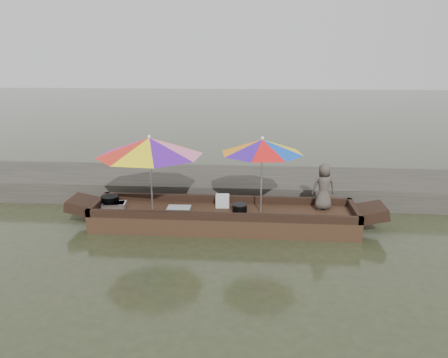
# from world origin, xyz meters

# --- Properties ---
(water) EXTENTS (80.00, 80.00, 0.00)m
(water) POSITION_xyz_m (0.00, 0.00, 0.00)
(water) COLOR #28301C
(water) RESTS_ON ground
(dock) EXTENTS (22.00, 2.20, 0.50)m
(dock) POSITION_xyz_m (0.00, 2.20, 0.25)
(dock) COLOR #2D2B26
(dock) RESTS_ON ground
(boat_hull) EXTENTS (5.38, 1.20, 0.35)m
(boat_hull) POSITION_xyz_m (0.00, 0.00, 0.17)
(boat_hull) COLOR #3F2917
(boat_hull) RESTS_ON water
(cooking_pot) EXTENTS (0.37, 0.37, 0.20)m
(cooking_pot) POSITION_xyz_m (-2.44, 0.16, 0.45)
(cooking_pot) COLOR black
(cooking_pot) RESTS_ON boat_hull
(tray_crayfish) EXTENTS (0.52, 0.40, 0.09)m
(tray_crayfish) POSITION_xyz_m (-2.32, 0.06, 0.39)
(tray_crayfish) COLOR silver
(tray_crayfish) RESTS_ON boat_hull
(tray_scallop) EXTENTS (0.49, 0.35, 0.06)m
(tray_scallop) POSITION_xyz_m (-0.92, -0.03, 0.38)
(tray_scallop) COLOR silver
(tray_scallop) RESTS_ON boat_hull
(charcoal_grill) EXTENTS (0.30, 0.30, 0.14)m
(charcoal_grill) POSITION_xyz_m (0.33, -0.01, 0.42)
(charcoal_grill) COLOR black
(charcoal_grill) RESTS_ON boat_hull
(supply_bag) EXTENTS (0.29, 0.23, 0.26)m
(supply_bag) POSITION_xyz_m (-0.04, 0.25, 0.48)
(supply_bag) COLOR silver
(supply_bag) RESTS_ON boat_hull
(vendor) EXTENTS (0.53, 0.40, 0.97)m
(vendor) POSITION_xyz_m (2.04, 0.28, 0.84)
(vendor) COLOR #473F38
(vendor) RESTS_ON boat_hull
(umbrella_bow) EXTENTS (2.71, 2.71, 1.55)m
(umbrella_bow) POSITION_xyz_m (-1.49, 0.00, 1.12)
(umbrella_bow) COLOR orange
(umbrella_bow) RESTS_ON boat_hull
(umbrella_stern) EXTENTS (2.00, 2.00, 1.55)m
(umbrella_stern) POSITION_xyz_m (0.76, 0.00, 1.12)
(umbrella_stern) COLOR yellow
(umbrella_stern) RESTS_ON boat_hull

